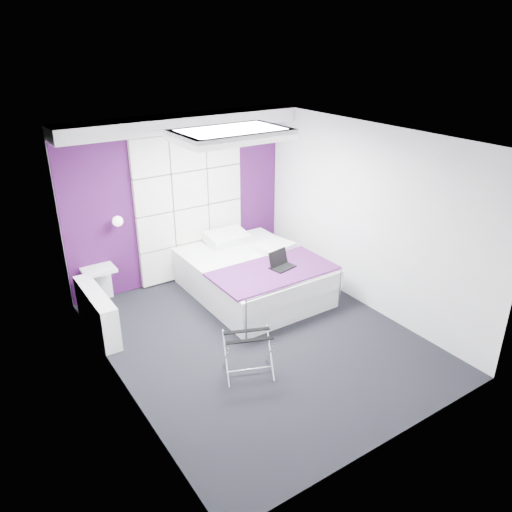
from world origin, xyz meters
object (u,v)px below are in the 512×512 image
(nightstand, at_px, (98,270))
(laptop, at_px, (281,263))
(bed, at_px, (252,274))
(radiator, at_px, (97,312))
(luggage_rack, at_px, (248,355))
(wall_lamp, at_px, (117,220))

(nightstand, relative_size, laptop, 1.32)
(bed, relative_size, laptop, 6.18)
(bed, xyz_separation_m, laptop, (0.16, -0.50, 0.34))
(radiator, bearing_deg, laptop, -16.14)
(radiator, height_order, nightstand, radiator)
(bed, distance_m, laptop, 0.62)
(radiator, xyz_separation_m, bed, (2.30, -0.21, 0.01))
(nightstand, height_order, laptop, laptop)
(radiator, bearing_deg, luggage_rack, -57.79)
(laptop, bearing_deg, wall_lamp, 129.89)
(radiator, height_order, luggage_rack, radiator)
(laptop, bearing_deg, luggage_rack, -149.50)
(radiator, distance_m, luggage_rack, 2.20)
(nightstand, bearing_deg, luggage_rack, -70.94)
(bed, bearing_deg, nightstand, 155.20)
(bed, xyz_separation_m, nightstand, (-2.02, 0.93, 0.24))
(wall_lamp, bearing_deg, nightstand, -173.66)
(nightstand, distance_m, laptop, 2.61)
(radiator, bearing_deg, nightstand, 68.77)
(wall_lamp, distance_m, bed, 2.13)
(bed, bearing_deg, radiator, 174.69)
(radiator, distance_m, nightstand, 0.81)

